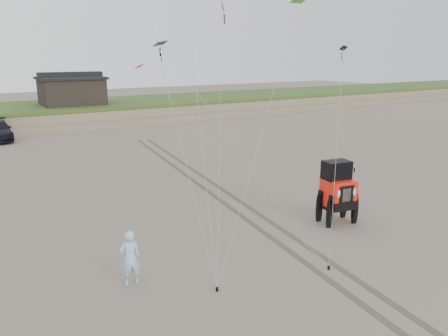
{
  "coord_description": "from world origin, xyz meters",
  "views": [
    {
      "loc": [
        -8.98,
        -10.48,
        6.71
      ],
      "look_at": [
        -0.54,
        3.0,
        2.6
      ],
      "focal_mm": 35.0,
      "sensor_mm": 36.0,
      "label": 1
    }
  ],
  "objects": [
    {
      "name": "ground",
      "position": [
        0.0,
        0.0,
        0.0
      ],
      "size": [
        160.0,
        160.0,
        0.0
      ],
      "primitive_type": "plane",
      "color": "#6B6054",
      "rests_on": "ground"
    },
    {
      "name": "jeep",
      "position": [
        3.94,
        1.4,
        1.03
      ],
      "size": [
        3.35,
        5.89,
        2.07
      ],
      "primitive_type": null,
      "rotation": [
        0.0,
        0.0,
        -0.18
      ],
      "color": "red",
      "rests_on": "ground"
    },
    {
      "name": "dune_ridge",
      "position": [
        0.0,
        37.5,
        0.82
      ],
      "size": [
        160.0,
        14.25,
        1.73
      ],
      "color": "#7A6B54",
      "rests_on": "ground"
    },
    {
      "name": "man",
      "position": [
        -5.03,
        1.11,
        0.86
      ],
      "size": [
        0.68,
        0.49,
        1.72
      ],
      "primitive_type": "imported",
      "rotation": [
        0.0,
        0.0,
        3.01
      ],
      "color": "#93BEE4",
      "rests_on": "ground"
    },
    {
      "name": "stake_aux",
      "position": [
        0.71,
        -1.39,
        0.06
      ],
      "size": [
        0.08,
        0.08,
        0.12
      ],
      "primitive_type": "cylinder",
      "color": "black",
      "rests_on": "ground"
    },
    {
      "name": "cabin",
      "position": [
        2.0,
        37.0,
        3.24
      ],
      "size": [
        6.4,
        5.4,
        3.35
      ],
      "color": "black",
      "rests_on": "dune_ridge"
    },
    {
      "name": "stake_main",
      "position": [
        -3.05,
        -0.63,
        0.06
      ],
      "size": [
        0.08,
        0.08,
        0.12
      ],
      "primitive_type": "cylinder",
      "color": "black",
      "rests_on": "ground"
    },
    {
      "name": "tire_tracks",
      "position": [
        2.0,
        8.0,
        0.0
      ],
      "size": [
        5.22,
        29.74,
        0.01
      ],
      "color": "#4C443D",
      "rests_on": "ground"
    }
  ]
}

